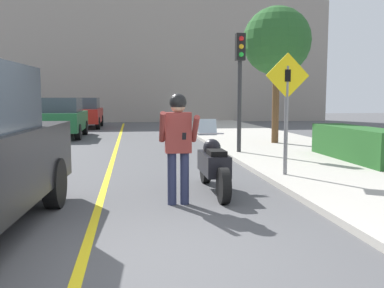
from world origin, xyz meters
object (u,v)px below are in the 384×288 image
object	(u,v)px
motorcycle	(213,165)
parked_car_red	(84,113)
traffic_light	(240,70)
crossing_sign	(287,102)
person_biker	(178,137)
parked_car_green	(61,117)
street_tree	(277,42)

from	to	relation	value
motorcycle	parked_car_red	world-z (taller)	parked_car_red
traffic_light	crossing_sign	bearing A→B (deg)	-89.69
person_biker	parked_car_red	world-z (taller)	person_biker
person_biker	parked_car_green	bearing A→B (deg)	106.88
crossing_sign	parked_car_red	size ratio (longest dim) A/B	0.59
street_tree	parked_car_red	xyz separation A→B (m)	(-7.59, 10.09, -2.73)
person_biker	parked_car_green	size ratio (longest dim) A/B	0.41
crossing_sign	parked_car_red	distance (m)	17.15
motorcycle	parked_car_green	world-z (taller)	parked_car_green
motorcycle	traffic_light	size ratio (longest dim) A/B	0.67
person_biker	traffic_light	bearing A→B (deg)	66.52
person_biker	parked_car_green	distance (m)	12.64
traffic_light	parked_car_green	size ratio (longest dim) A/B	0.81
traffic_light	parked_car_red	size ratio (longest dim) A/B	0.81
street_tree	parked_car_green	size ratio (longest dim) A/B	1.11
parked_car_red	crossing_sign	bearing A→B (deg)	-70.48
crossing_sign	parked_car_green	size ratio (longest dim) A/B	0.59
person_biker	crossing_sign	bearing A→B (deg)	35.88
crossing_sign	traffic_light	bearing A→B (deg)	90.31
street_tree	traffic_light	bearing A→B (deg)	-128.93
parked_car_green	parked_car_red	xyz separation A→B (m)	(0.34, 5.79, 0.00)
motorcycle	parked_car_red	bearing A→B (deg)	103.35
motorcycle	traffic_light	world-z (taller)	traffic_light
motorcycle	crossing_sign	size ratio (longest dim) A/B	0.92
crossing_sign	person_biker	bearing A→B (deg)	-144.12
person_biker	parked_car_red	size ratio (longest dim) A/B	0.41
crossing_sign	parked_car_green	bearing A→B (deg)	120.33
street_tree	parked_car_red	world-z (taller)	street_tree
motorcycle	parked_car_green	size ratio (longest dim) A/B	0.54
crossing_sign	parked_car_red	world-z (taller)	crossing_sign
motorcycle	parked_car_green	distance (m)	12.11
crossing_sign	parked_car_red	xyz separation A→B (m)	(-5.73, 16.15, -0.73)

